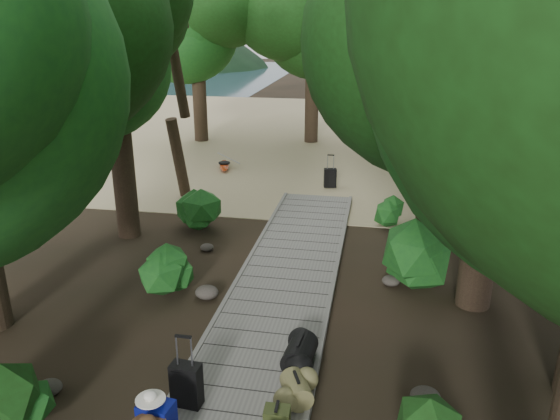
% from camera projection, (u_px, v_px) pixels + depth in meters
% --- Properties ---
extents(ground, '(120.00, 120.00, 0.00)m').
position_uv_depth(ground, '(271.00, 323.00, 9.67)').
color(ground, '#2E2217').
rests_on(ground, ground).
extents(sand_beach, '(40.00, 22.00, 0.02)m').
position_uv_depth(sand_beach, '(342.00, 136.00, 24.47)').
color(sand_beach, tan).
rests_on(sand_beach, ground).
extents(distant_hill, '(32.00, 16.00, 12.00)m').
position_uv_depth(distant_hill, '(6.00, 63.00, 60.96)').
color(distant_hill, black).
rests_on(distant_hill, ground).
extents(boardwalk, '(2.00, 12.00, 0.12)m').
position_uv_depth(boardwalk, '(281.00, 293.00, 10.57)').
color(boardwalk, slate).
rests_on(boardwalk, ground).
extents(duffel_right_khaki, '(0.54, 0.64, 0.36)m').
position_uv_depth(duffel_right_khaki, '(296.00, 389.00, 7.50)').
color(duffel_right_khaki, olive).
rests_on(duffel_right_khaki, boardwalk).
extents(duffel_right_black, '(0.50, 0.72, 0.43)m').
position_uv_depth(duffel_right_black, '(300.00, 353.00, 8.23)').
color(duffel_right_black, black).
rests_on(duffel_right_black, boardwalk).
extents(suitcase_on_boardwalk, '(0.43, 0.26, 0.63)m').
position_uv_depth(suitcase_on_boardwalk, '(186.00, 385.00, 7.38)').
color(suitcase_on_boardwalk, black).
rests_on(suitcase_on_boardwalk, boardwalk).
extents(lone_suitcase_on_sand, '(0.42, 0.29, 0.60)m').
position_uv_depth(lone_suitcase_on_sand, '(330.00, 178.00, 17.12)').
color(lone_suitcase_on_sand, black).
rests_on(lone_suitcase_on_sand, sand_beach).
extents(hat_white, '(0.36, 0.36, 0.12)m').
position_uv_depth(hat_white, '(150.00, 395.00, 6.41)').
color(hat_white, silver).
rests_on(hat_white, backpack_left_c).
extents(kayak, '(1.45, 3.00, 0.29)m').
position_uv_depth(kayak, '(224.00, 164.00, 19.26)').
color(kayak, '#A2300D').
rests_on(kayak, sand_beach).
extents(sun_lounger, '(1.09, 1.99, 0.61)m').
position_uv_depth(sun_lounger, '(434.00, 164.00, 18.73)').
color(sun_lounger, silver).
rests_on(sun_lounger, sand_beach).
extents(tree_right_c, '(5.27, 5.27, 9.13)m').
position_uv_depth(tree_right_c, '(506.00, 54.00, 8.77)').
color(tree_right_c, black).
rests_on(tree_right_c, ground).
extents(tree_right_e, '(5.48, 5.48, 9.86)m').
position_uv_depth(tree_right_e, '(492.00, 24.00, 14.01)').
color(tree_right_e, black).
rests_on(tree_right_e, ground).
extents(tree_right_f, '(5.62, 5.62, 10.03)m').
position_uv_depth(tree_right_f, '(551.00, 20.00, 16.01)').
color(tree_right_f, black).
rests_on(tree_right_f, ground).
extents(tree_left_c, '(4.42, 4.42, 7.69)m').
position_uv_depth(tree_left_c, '(114.00, 76.00, 12.22)').
color(tree_left_c, black).
rests_on(tree_left_c, ground).
extents(tree_back_a, '(4.70, 4.70, 8.14)m').
position_uv_depth(tree_back_a, '(313.00, 43.00, 22.02)').
color(tree_back_a, black).
rests_on(tree_back_a, ground).
extents(tree_back_b, '(5.41, 5.41, 9.66)m').
position_uv_depth(tree_back_b, '(391.00, 23.00, 22.63)').
color(tree_back_b, black).
rests_on(tree_back_b, ground).
extents(tree_back_c, '(5.23, 5.23, 9.41)m').
position_uv_depth(tree_back_c, '(480.00, 27.00, 21.41)').
color(tree_back_c, black).
rests_on(tree_back_c, ground).
extents(tree_back_d, '(5.00, 5.00, 8.33)m').
position_uv_depth(tree_back_d, '(197.00, 40.00, 22.24)').
color(tree_back_d, black).
rests_on(tree_back_d, ground).
extents(palm_right_a, '(4.81, 4.81, 8.19)m').
position_uv_depth(palm_right_a, '(443.00, 62.00, 12.89)').
color(palm_right_a, '#134112').
rests_on(palm_right_a, ground).
extents(palm_right_b, '(4.61, 4.61, 8.90)m').
position_uv_depth(palm_right_b, '(475.00, 38.00, 17.53)').
color(palm_right_b, '#134112').
rests_on(palm_right_b, ground).
extents(palm_right_c, '(4.48, 4.48, 7.12)m').
position_uv_depth(palm_right_c, '(403.00, 63.00, 19.09)').
color(palm_right_c, '#134112').
rests_on(palm_right_c, ground).
extents(palm_left_a, '(4.52, 4.52, 7.19)m').
position_uv_depth(palm_left_a, '(169.00, 74.00, 15.20)').
color(palm_left_a, '#134112').
rests_on(palm_left_a, ground).
extents(rock_left_b, '(0.37, 0.33, 0.20)m').
position_uv_depth(rock_left_b, '(49.00, 387.00, 7.84)').
color(rock_left_b, '#4C473F').
rests_on(rock_left_b, ground).
extents(rock_left_c, '(0.45, 0.41, 0.25)m').
position_uv_depth(rock_left_c, '(207.00, 292.00, 10.48)').
color(rock_left_c, '#4C473F').
rests_on(rock_left_c, ground).
extents(rock_left_d, '(0.31, 0.28, 0.17)m').
position_uv_depth(rock_left_d, '(207.00, 247.00, 12.60)').
color(rock_left_d, '#4C473F').
rests_on(rock_left_d, ground).
extents(rock_right_b, '(0.43, 0.38, 0.23)m').
position_uv_depth(rock_right_b, '(425.00, 396.00, 7.63)').
color(rock_right_b, '#4C473F').
rests_on(rock_right_b, ground).
extents(rock_right_c, '(0.36, 0.33, 0.20)m').
position_uv_depth(rock_right_c, '(391.00, 281.00, 10.99)').
color(rock_right_c, '#4C473F').
rests_on(rock_right_c, ground).
extents(shrub_left_a, '(1.01, 1.01, 0.91)m').
position_uv_depth(shrub_left_a, '(13.00, 404.00, 6.98)').
color(shrub_left_a, '#154819').
rests_on(shrub_left_a, ground).
extents(shrub_left_b, '(1.03, 1.03, 0.92)m').
position_uv_depth(shrub_left_b, '(173.00, 272.00, 10.53)').
color(shrub_left_b, '#154819').
rests_on(shrub_left_b, ground).
extents(shrub_left_c, '(1.12, 1.12, 1.01)m').
position_uv_depth(shrub_left_c, '(199.00, 211.00, 13.66)').
color(shrub_left_c, '#154819').
rests_on(shrub_left_c, ground).
extents(shrub_right_b, '(1.41, 1.41, 1.27)m').
position_uv_depth(shrub_right_b, '(416.00, 252.00, 10.99)').
color(shrub_right_b, '#154819').
rests_on(shrub_right_b, ground).
extents(shrub_right_c, '(0.74, 0.74, 0.66)m').
position_uv_depth(shrub_right_c, '(394.00, 215.00, 13.91)').
color(shrub_right_c, '#154819').
rests_on(shrub_right_c, ground).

